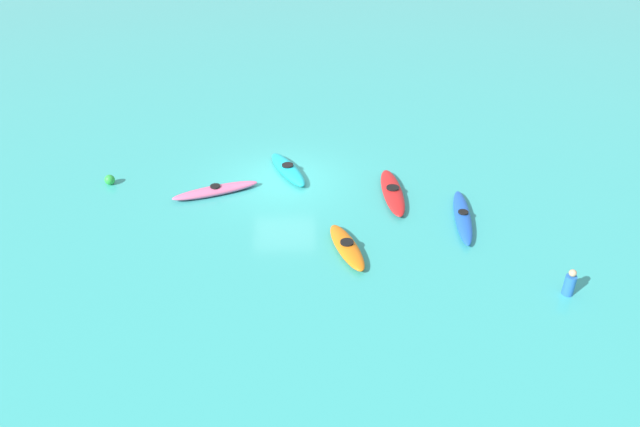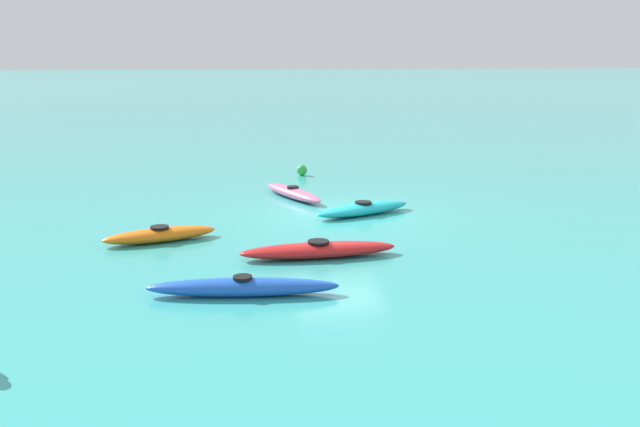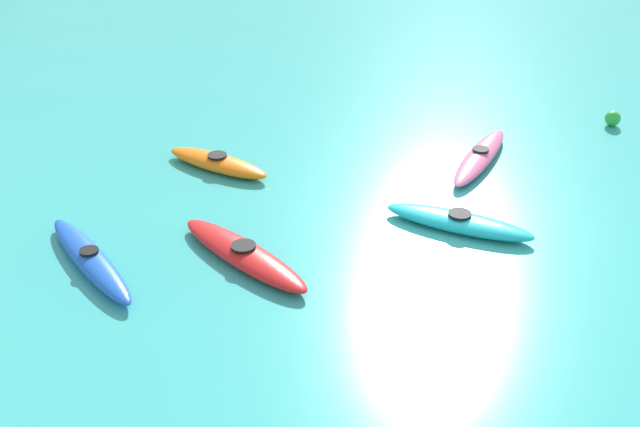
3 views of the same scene
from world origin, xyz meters
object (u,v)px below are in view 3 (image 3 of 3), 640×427
at_px(kayak_orange, 218,163).
at_px(kayak_cyan, 459,222).
at_px(buoy_green, 613,118).
at_px(kayak_red, 244,254).
at_px(kayak_pink, 480,157).
at_px(kayak_blue, 90,259).

bearing_deg(kayak_orange, kayak_cyan, -70.41).
distance_m(kayak_orange, buoy_green, 9.97).
xyz_separation_m(kayak_red, buoy_green, (10.73, -1.32, 0.03)).
bearing_deg(kayak_orange, kayak_pink, -39.75).
xyz_separation_m(kayak_cyan, buoy_green, (6.83, 0.64, 0.03)).
distance_m(kayak_red, kayak_pink, 6.59).
bearing_deg(kayak_red, kayak_orange, 60.22).
bearing_deg(kayak_red, kayak_blue, 140.74).
xyz_separation_m(kayak_blue, buoy_green, (12.92, -3.12, 0.03)).
bearing_deg(kayak_blue, buoy_green, -13.55).
xyz_separation_m(kayak_orange, kayak_pink, (4.61, -3.83, -0.00)).
xyz_separation_m(kayak_red, kayak_blue, (-2.20, 1.79, -0.00)).
relative_size(kayak_cyan, kayak_red, 0.89).
distance_m(kayak_pink, buoy_green, 4.25).
bearing_deg(kayak_blue, kayak_pink, -13.96).
height_order(kayak_cyan, kayak_blue, same).
height_order(kayak_blue, buoy_green, buoy_green).
bearing_deg(buoy_green, kayak_pink, 167.31).
xyz_separation_m(kayak_cyan, kayak_orange, (-1.93, 5.41, 0.00)).
height_order(kayak_cyan, kayak_pink, same).
height_order(kayak_pink, buoy_green, buoy_green).
xyz_separation_m(kayak_cyan, kayak_blue, (-6.09, 3.76, -0.00)).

